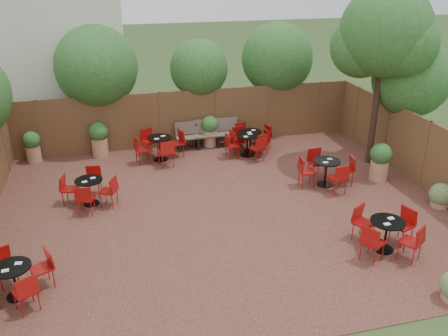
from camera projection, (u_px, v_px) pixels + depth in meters
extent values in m
plane|color=#354F23|center=(224.00, 210.00, 12.62)|extent=(80.00, 80.00, 0.00)
cube|color=#3A1E17|center=(224.00, 209.00, 12.62)|extent=(12.00, 10.00, 0.02)
cube|color=brown|center=(189.00, 118.00, 16.64)|extent=(12.00, 0.08, 2.00)
cube|color=brown|center=(425.00, 154.00, 13.56)|extent=(0.08, 10.00, 2.00)
cube|color=silver|center=(50.00, 24.00, 17.06)|extent=(5.00, 4.00, 8.00)
sphere|color=#22571C|center=(96.00, 67.00, 15.84)|extent=(2.78, 2.78, 2.78)
sphere|color=#22571C|center=(199.00, 68.00, 16.62)|extent=(2.05, 2.05, 2.05)
sphere|color=#22571C|center=(277.00, 58.00, 17.40)|extent=(2.63, 2.63, 2.63)
sphere|color=#22571C|center=(412.00, 78.00, 14.75)|extent=(2.46, 2.46, 2.46)
cylinder|color=black|center=(377.00, 97.00, 14.62)|extent=(0.26, 0.26, 4.42)
sphere|color=#22571C|center=(386.00, 31.00, 13.81)|extent=(2.72, 2.72, 2.72)
sphere|color=#22571C|center=(362.00, 46.00, 14.25)|extent=(1.90, 1.90, 1.90)
sphere|color=#22571C|center=(404.00, 43.00, 13.67)|extent=(1.99, 1.99, 1.99)
cube|color=brown|center=(217.00, 134.00, 16.66)|extent=(1.58, 0.50, 0.05)
cube|color=brown|center=(216.00, 125.00, 16.73)|extent=(1.58, 0.15, 0.47)
cube|color=black|center=(197.00, 142.00, 16.60)|extent=(0.07, 0.47, 0.42)
cube|color=black|center=(236.00, 139.00, 16.91)|extent=(0.07, 0.47, 0.42)
cube|color=brown|center=(198.00, 136.00, 16.51)|extent=(1.55, 0.51, 0.05)
cube|color=brown|center=(196.00, 127.00, 16.57)|extent=(1.54, 0.17, 0.46)
cube|color=black|center=(178.00, 144.00, 16.45)|extent=(0.08, 0.46, 0.41)
cube|color=black|center=(217.00, 141.00, 16.76)|extent=(0.08, 0.46, 0.41)
cylinder|color=black|center=(247.00, 155.00, 16.04)|extent=(0.43, 0.43, 0.03)
cylinder|color=black|center=(247.00, 146.00, 15.90)|extent=(0.05, 0.05, 0.69)
cylinder|color=black|center=(248.00, 136.00, 15.75)|extent=(0.74, 0.74, 0.03)
cube|color=white|center=(250.00, 134.00, 15.84)|extent=(0.15, 0.12, 0.01)
cube|color=white|center=(246.00, 137.00, 15.62)|extent=(0.15, 0.12, 0.01)
cylinder|color=black|center=(161.00, 159.00, 15.70)|extent=(0.47, 0.47, 0.03)
cylinder|color=black|center=(160.00, 149.00, 15.54)|extent=(0.05, 0.05, 0.75)
cylinder|color=black|center=(160.00, 138.00, 15.39)|extent=(0.81, 0.81, 0.03)
cube|color=white|center=(163.00, 136.00, 15.48)|extent=(0.18, 0.15, 0.02)
cube|color=white|center=(157.00, 139.00, 15.24)|extent=(0.18, 0.15, 0.02)
cylinder|color=black|center=(250.00, 151.00, 16.40)|extent=(0.43, 0.43, 0.03)
cylinder|color=black|center=(251.00, 141.00, 16.26)|extent=(0.05, 0.05, 0.69)
cylinder|color=black|center=(251.00, 132.00, 16.11)|extent=(0.75, 0.75, 0.03)
cube|color=white|center=(254.00, 130.00, 16.20)|extent=(0.15, 0.12, 0.01)
cube|color=white|center=(249.00, 133.00, 15.98)|extent=(0.15, 0.12, 0.01)
cylinder|color=black|center=(325.00, 184.00, 13.96)|extent=(0.46, 0.46, 0.03)
cylinder|color=black|center=(326.00, 173.00, 13.81)|extent=(0.05, 0.05, 0.73)
cylinder|color=black|center=(327.00, 161.00, 13.66)|extent=(0.80, 0.80, 0.03)
cube|color=white|center=(330.00, 159.00, 13.75)|extent=(0.15, 0.11, 0.02)
cube|color=white|center=(326.00, 162.00, 13.51)|extent=(0.15, 0.11, 0.02)
cylinder|color=black|center=(91.00, 203.00, 12.89)|extent=(0.43, 0.43, 0.03)
cylinder|color=black|center=(90.00, 192.00, 12.75)|extent=(0.05, 0.05, 0.68)
cylinder|color=black|center=(88.00, 180.00, 12.60)|extent=(0.74, 0.74, 0.03)
cube|color=white|center=(93.00, 178.00, 12.69)|extent=(0.16, 0.14, 0.01)
cube|color=white|center=(85.00, 182.00, 12.47)|extent=(0.16, 0.14, 0.01)
cylinder|color=black|center=(383.00, 249.00, 10.85)|extent=(0.45, 0.45, 0.03)
cylinder|color=black|center=(386.00, 236.00, 10.70)|extent=(0.05, 0.05, 0.72)
cylinder|color=black|center=(388.00, 222.00, 10.55)|extent=(0.78, 0.78, 0.03)
cube|color=white|center=(391.00, 218.00, 10.64)|extent=(0.17, 0.15, 0.02)
cube|color=white|center=(387.00, 224.00, 10.41)|extent=(0.17, 0.15, 0.02)
cylinder|color=black|center=(18.00, 296.00, 9.35)|extent=(0.42, 0.42, 0.03)
cylinder|color=black|center=(15.00, 282.00, 9.21)|extent=(0.05, 0.05, 0.67)
cylinder|color=black|center=(12.00, 267.00, 9.07)|extent=(0.73, 0.73, 0.03)
cube|color=white|center=(18.00, 263.00, 9.16)|extent=(0.16, 0.14, 0.01)
cube|color=white|center=(5.00, 271.00, 8.94)|extent=(0.16, 0.14, 0.01)
cylinder|color=#AD7756|center=(100.00, 147.00, 15.94)|extent=(0.54, 0.54, 0.61)
sphere|color=#22571C|center=(98.00, 132.00, 15.72)|extent=(0.64, 0.64, 0.64)
cylinder|color=#AD7756|center=(210.00, 138.00, 16.81)|extent=(0.50, 0.50, 0.57)
sphere|color=#22571C|center=(210.00, 124.00, 16.60)|extent=(0.60, 0.60, 0.60)
cylinder|color=#AD7756|center=(34.00, 154.00, 15.48)|extent=(0.47, 0.47, 0.54)
sphere|color=#22571C|center=(31.00, 140.00, 15.28)|extent=(0.56, 0.56, 0.56)
cylinder|color=#AD7756|center=(379.00, 170.00, 14.18)|extent=(0.53, 0.53, 0.61)
sphere|color=#22571C|center=(381.00, 154.00, 13.96)|extent=(0.64, 0.64, 0.64)
cylinder|color=#AD7756|center=(439.00, 203.00, 12.72)|extent=(0.45, 0.45, 0.21)
sphere|color=#58783E|center=(441.00, 194.00, 12.61)|extent=(0.62, 0.62, 0.62)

